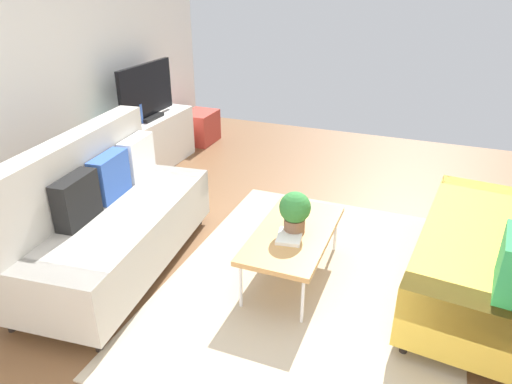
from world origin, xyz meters
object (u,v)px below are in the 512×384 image
bottle_2 (141,114)px  bottle_1 (136,119)px  couch_beige (108,218)px  storage_trunk (200,127)px  couch_green (495,247)px  tv_console (150,144)px  tv (146,93)px  potted_plant (295,211)px  vase_0 (113,123)px  bottle_0 (130,120)px  coffee_table (293,234)px  table_book_0 (289,237)px

bottle_2 → bottle_1: bearing=180.0°
couch_beige → storage_trunk: size_ratio=3.80×
couch_green → bottle_1: couch_green is taller
couch_green → tv_console: couch_green is taller
tv → bottle_1: size_ratio=7.13×
potted_plant → tv: bearing=56.0°
couch_green → vase_0: (0.68, 3.78, 0.30)m
couch_beige → bottle_0: couch_beige is taller
storage_trunk → tv_console: bearing=174.8°
coffee_table → table_book_0: 0.11m
vase_0 → bottle_1: bearing=-16.8°
tv_console → potted_plant: bearing=-123.7°
couch_beige → tv_console: bearing=-161.5°
table_book_0 → bottle_1: (1.36, 2.27, 0.28)m
coffee_table → potted_plant: potted_plant is taller
tv_console → tv: (0.00, -0.02, 0.63)m
tv → bottle_0: 0.44m
table_book_0 → vase_0: vase_0 is taller
tv_console → table_book_0: size_ratio=5.83×
tv_console → bottle_2: 0.47m
bottle_0 → bottle_1: bottle_0 is taller
storage_trunk → bottle_2: (-1.28, 0.06, 0.53)m
tv_console → bottle_2: bearing=-167.5°
tv_console → bottle_2: (-0.18, -0.04, 0.43)m
tv → potted_plant: tv is taller
couch_green → potted_plant: bearing=107.7°
couch_beige → tv: bearing=-162.0°
tv_console → table_book_0: bearing=-125.4°
tv_console → tv: tv is taller
tv_console → tv: size_ratio=1.40×
tv → couch_beige: bearing=-155.8°
bottle_0 → tv: bearing=2.9°
bottle_0 → bottle_1: size_ratio=1.39×
couch_green → tv_console: size_ratio=1.41×
table_book_0 → bottle_2: size_ratio=1.08×
couch_beige → vase_0: 1.67m
bottle_0 → bottle_2: (0.21, 0.00, 0.01)m
tv_console → bottle_0: 0.57m
couch_green → table_book_0: couch_green is taller
storage_trunk → table_book_0: table_book_0 is taller
potted_plant → bottle_1: bottle_1 is taller
coffee_table → tv: size_ratio=1.10×
coffee_table → bottle_2: bottle_2 is taller
storage_trunk → bottle_2: 1.39m
storage_trunk → potted_plant: 3.48m
couch_beige → storage_trunk: (3.03, 0.79, -0.23)m
potted_plant → table_book_0: potted_plant is taller
storage_trunk → bottle_0: (-1.49, 0.06, 0.52)m
tv_console → bottle_1: size_ratio=9.99×
storage_trunk → tv: bearing=175.8°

